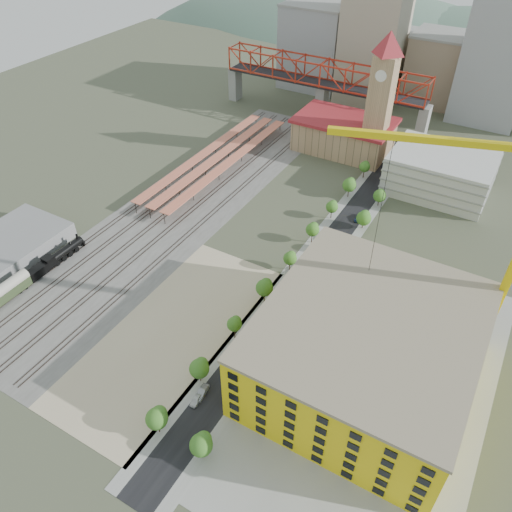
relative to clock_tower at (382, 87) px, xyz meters
The scene contains 32 objects.
ground 85.36m from the clock_tower, 95.71° to the right, with size 400.00×400.00×0.00m, color #474C38.
ballast_strip 81.63m from the clock_tower, 125.15° to the right, with size 36.00×165.00×0.06m, color #605E59.
dirt_lot 115.74m from the clock_tower, 96.14° to the right, with size 28.00×67.00×0.06m, color tan.
street_asphalt 71.48m from the clock_tower, 82.98° to the right, with size 12.00×170.00×0.06m, color black.
sidewalk_west 71.08m from the clock_tower, 87.80° to the right, with size 3.00×170.00×0.04m, color gray.
sidewalk_east 72.31m from the clock_tower, 78.27° to the right, with size 3.00×170.00×0.04m, color gray.
construction_pad 110.41m from the clock_tower, 69.69° to the right, with size 50.00×90.00×0.06m, color gray.
rail_tracks 82.57m from the clock_tower, 126.24° to the right, with size 26.56×160.00×0.18m.
platform_canopies 65.08m from the clock_tower, 144.47° to the right, with size 16.00×80.00×4.12m.
station_hall 25.65m from the clock_tower, behind, with size 38.00×24.00×13.10m.
clock_tower is the anchor object (origin of this frame).
parking_garage 36.81m from the clock_tower, 19.64° to the right, with size 34.00×26.00×14.00m, color silver.
truss_bridge 42.56m from the clock_tower, 142.85° to the left, with size 94.00×9.60×25.60m.
construction_building 107.36m from the clock_tower, 71.22° to the right, with size 44.60×50.60×18.80m.
warehouse 135.13m from the clock_tower, 123.93° to the right, with size 22.00×32.00×5.00m, color gray.
street_trees 80.70m from the clock_tower, 83.91° to the right, with size 15.40×124.40×8.00m.
skyline 62.60m from the clock_tower, 90.49° to the left, with size 133.00×46.00×60.00m.
distant_hills 213.32m from the clock_tower, 78.30° to the left, with size 647.00×264.00×227.00m.
locomotive 123.83m from the clock_tower, 118.66° to the right, with size 2.78×21.41×5.35m.
coach 140.96m from the clock_tower, 114.74° to the right, with size 3.07×17.84×5.60m.
site_trailer_a 117.62m from the clock_tower, 85.99° to the right, with size 2.50×9.48×2.60m, color silver.
site_trailer_b 106.22m from the clock_tower, 85.53° to the right, with size 2.55×9.70×2.65m, color silver.
site_trailer_c 102.24m from the clock_tower, 85.34° to the right, with size 2.74×10.41×2.85m, color silver.
site_trailer_d 85.25m from the clock_tower, 84.31° to the right, with size 2.33×8.87×2.43m, color silver.
car_0 128.24m from the clock_tower, 87.71° to the right, with size 1.65×4.10×1.40m, color silver.
car_1 126.13m from the clock_tower, 87.67° to the right, with size 1.60×4.59×1.51m, color gray.
car_2 79.44m from the clock_tower, 86.14° to the right, with size 2.45×5.31×1.48m, color black.
car_3 62.59m from the clock_tower, 84.88° to the right, with size 2.12×5.22×1.52m, color navy.
car_4 136.11m from the clock_tower, 85.26° to the right, with size 1.60×3.98×1.36m, color white.
car_5 113.37m from the clock_tower, 84.25° to the right, with size 1.53×4.39×1.45m, color gray.
car_6 68.93m from the clock_tower, 79.94° to the right, with size 2.24×4.87×1.35m, color black.
car_7 50.70m from the clock_tower, 74.94° to the right, with size 2.21×5.43×1.58m, color navy.
Camera 1 is at (56.84, -94.55, 95.29)m, focal length 35.00 mm.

